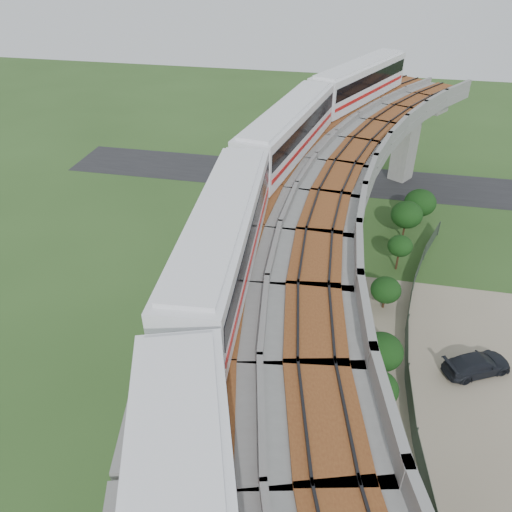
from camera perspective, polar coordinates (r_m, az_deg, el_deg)
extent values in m
plane|color=#2E4E1F|center=(34.62, 2.40, -11.81)|extent=(160.00, 160.00, 0.00)
cube|color=gray|center=(34.67, 26.26, -16.28)|extent=(18.00, 26.00, 0.04)
cube|color=#232326|center=(59.52, 7.32, 8.86)|extent=(60.00, 8.00, 0.03)
cube|color=#99968E|center=(59.75, 16.70, 12.18)|extent=(2.86, 2.93, 8.40)
cube|color=#99968E|center=(58.28, 17.49, 16.55)|extent=(7.21, 5.74, 1.20)
cube|color=#99968E|center=(40.17, 6.33, 2.79)|extent=(2.35, 2.51, 8.40)
cube|color=#99968E|center=(37.96, 6.77, 9.02)|extent=(7.31, 3.58, 1.20)
cube|color=#99968E|center=(24.70, 0.50, -22.18)|extent=(2.35, 2.51, 8.40)
cube|color=#99968E|center=(20.91, 0.57, -14.75)|extent=(7.31, 3.58, 1.20)
cube|color=gray|center=(52.75, 14.72, 16.43)|extent=(16.42, 20.91, 0.80)
cube|color=gray|center=(54.29, 10.58, 18.39)|extent=(8.66, 17.08, 1.00)
cube|color=gray|center=(51.03, 19.36, 16.17)|extent=(8.66, 17.08, 1.00)
cube|color=brown|center=(53.50, 12.58, 17.46)|extent=(10.68, 18.08, 0.12)
cube|color=black|center=(53.47, 12.60, 17.58)|extent=(9.69, 17.59, 0.12)
cube|color=brown|center=(51.83, 17.05, 16.31)|extent=(10.68, 18.08, 0.12)
cube|color=black|center=(51.80, 17.08, 16.44)|extent=(9.69, 17.59, 0.12)
cube|color=gray|center=(36.39, 6.32, 9.67)|extent=(11.77, 20.03, 0.80)
cube|color=gray|center=(37.21, -0.12, 11.93)|extent=(3.22, 18.71, 1.00)
cube|color=gray|center=(35.35, 13.24, 9.82)|extent=(3.22, 18.71, 1.00)
cube|color=brown|center=(36.75, 3.00, 10.85)|extent=(5.44, 19.05, 0.12)
cube|color=black|center=(36.70, 3.01, 11.03)|extent=(4.35, 18.88, 0.12)
cube|color=brown|center=(35.80, 9.81, 9.76)|extent=(5.44, 19.05, 0.12)
cube|color=black|center=(35.75, 9.83, 9.94)|extent=(4.35, 18.88, 0.12)
cube|color=gray|center=(21.10, 0.70, -10.29)|extent=(11.77, 20.03, 0.80)
cube|color=gray|center=(21.04, -11.18, -7.91)|extent=(3.22, 18.71, 1.00)
cube|color=gray|center=(20.82, 12.76, -8.67)|extent=(3.22, 18.71, 1.00)
cube|color=brown|center=(20.96, -5.39, -9.13)|extent=(5.44, 19.05, 0.12)
cube|color=black|center=(20.87, -5.41, -8.88)|extent=(4.35, 18.88, 0.12)
cube|color=brown|center=(20.84, 6.84, -9.52)|extent=(5.44, 19.05, 0.12)
cube|color=black|center=(20.76, 6.87, -9.28)|extent=(4.35, 18.88, 0.12)
cube|color=white|center=(23.56, -3.72, 1.79)|extent=(3.85, 15.16, 3.20)
cube|color=white|center=(22.71, -3.88, 5.44)|extent=(3.26, 14.37, 0.22)
cube|color=black|center=(23.33, -3.76, 2.73)|extent=(3.87, 14.57, 1.15)
cube|color=red|center=(23.96, -3.66, 0.27)|extent=(3.87, 14.57, 0.30)
cube|color=black|center=(24.36, -3.60, -1.13)|extent=(2.88, 12.86, 0.28)
cube|color=white|center=(37.25, 3.73, 14.08)|extent=(5.25, 15.24, 3.20)
cube|color=white|center=(36.72, 3.83, 16.58)|extent=(4.59, 14.41, 0.22)
cube|color=black|center=(37.11, 3.75, 14.74)|extent=(5.20, 14.66, 1.15)
cube|color=red|center=(37.51, 3.69, 13.00)|extent=(5.20, 14.66, 0.30)
cube|color=black|center=(37.76, 3.65, 12.00)|extent=(4.07, 12.89, 0.28)
cube|color=white|center=(51.20, 11.73, 18.92)|extent=(8.63, 14.78, 3.20)
cube|color=white|center=(50.81, 11.96, 20.77)|extent=(7.83, 13.88, 0.22)
cube|color=black|center=(51.09, 11.79, 19.41)|extent=(8.44, 14.26, 1.15)
cube|color=red|center=(51.38, 11.63, 18.12)|extent=(8.44, 14.26, 0.30)
cube|color=black|center=(51.57, 11.54, 17.36)|extent=(6.98, 12.40, 0.28)
cylinder|color=#2D382D|center=(50.27, 20.19, 2.98)|extent=(0.08, 0.08, 1.50)
cube|color=#2D382D|center=(48.13, 19.43, 1.74)|extent=(1.69, 4.77, 1.40)
cylinder|color=#2D382D|center=(46.02, 18.74, 0.34)|extent=(0.08, 0.08, 1.50)
cube|color=#2D382D|center=(43.93, 18.13, -1.24)|extent=(1.23, 4.91, 1.40)
cylinder|color=#2D382D|center=(41.88, 17.62, -3.01)|extent=(0.08, 0.08, 1.50)
cube|color=#2D382D|center=(39.88, 17.22, -4.99)|extent=(0.75, 4.99, 1.40)
cylinder|color=#2D382D|center=(37.93, 16.96, -7.22)|extent=(0.08, 0.08, 1.50)
cube|color=#2D382D|center=(36.05, 16.85, -9.71)|extent=(0.27, 5.04, 1.40)
cylinder|color=#2D382D|center=(34.26, 16.93, -12.49)|extent=(0.08, 0.08, 1.50)
cube|color=#2D382D|center=(32.58, 17.23, -15.59)|extent=(0.27, 5.04, 1.40)
cylinder|color=#2D382D|center=(31.03, 17.81, -19.01)|extent=(0.08, 0.08, 1.50)
cube|color=#2D382D|center=(29.64, 18.71, -22.77)|extent=(0.75, 4.99, 1.40)
cylinder|color=#382314|center=(51.91, 17.96, 4.30)|extent=(0.18, 0.18, 1.28)
ellipsoid|color=black|center=(51.21, 18.26, 5.81)|extent=(3.04, 3.04, 2.58)
cylinder|color=#382314|center=(48.62, 16.52, 2.78)|extent=(0.18, 0.18, 1.70)
ellipsoid|color=black|center=(47.80, 16.84, 4.54)|extent=(2.88, 2.88, 2.45)
cylinder|color=#382314|center=(44.07, 15.85, -0.50)|extent=(0.18, 0.18, 1.72)
ellipsoid|color=black|center=(43.29, 16.15, 1.12)|extent=(2.08, 2.08, 1.76)
cylinder|color=#382314|center=(39.63, 14.38, -5.15)|extent=(0.18, 0.18, 1.03)
ellipsoid|color=black|center=(38.91, 14.62, -3.77)|extent=(2.29, 2.29, 1.95)
cylinder|color=#382314|center=(34.10, 13.83, -12.34)|extent=(0.18, 0.18, 1.33)
ellipsoid|color=black|center=(33.07, 14.17, -10.54)|extent=(2.74, 2.74, 2.32)
cylinder|color=#382314|center=(32.35, 13.47, -15.98)|extent=(0.18, 0.18, 0.96)
ellipsoid|color=black|center=(31.45, 13.77, -14.53)|extent=(2.45, 2.45, 2.08)
ellipsoid|color=black|center=(26.70, 15.98, -26.16)|extent=(3.03, 3.03, 2.58)
imported|color=black|center=(36.35, 23.95, -11.23)|extent=(4.94, 3.78, 1.33)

